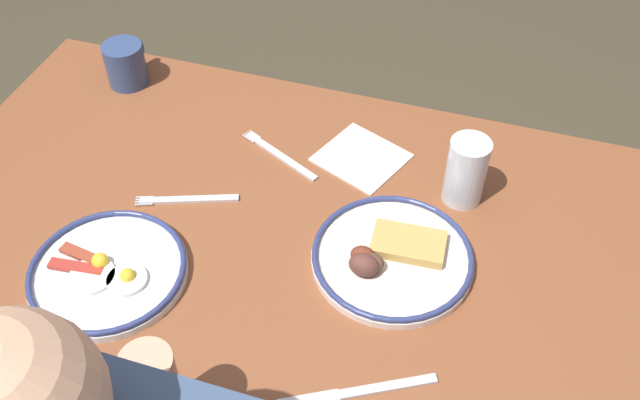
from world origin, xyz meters
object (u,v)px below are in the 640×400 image
(fork_near, at_px, (187,200))
(butter_knife, at_px, (358,392))
(plate_near_main, at_px, (391,257))
(plate_center_pancakes, at_px, (108,271))
(drinking_glass, at_px, (465,174))
(paper_napkin, at_px, (361,158))
(coffee_mug, at_px, (126,63))
(fork_far, at_px, (279,155))

(fork_near, distance_m, butter_knife, 0.48)
(plate_near_main, distance_m, plate_center_pancakes, 0.47)
(drinking_glass, relative_size, paper_napkin, 0.87)
(drinking_glass, xyz_separation_m, fork_near, (0.47, 0.16, -0.06))
(coffee_mug, distance_m, butter_knife, 0.88)
(plate_near_main, bearing_deg, drinking_glass, -114.72)
(paper_napkin, bearing_deg, fork_far, 15.50)
(fork_near, bearing_deg, coffee_mug, -47.26)
(butter_knife, bearing_deg, paper_napkin, -75.44)
(fork_far, height_order, butter_knife, same)
(fork_far, relative_size, butter_knife, 0.83)
(paper_napkin, relative_size, fork_far, 0.84)
(coffee_mug, xyz_separation_m, paper_napkin, (-0.54, 0.09, -0.05))
(plate_center_pancakes, relative_size, coffee_mug, 2.23)
(plate_near_main, xyz_separation_m, fork_far, (0.27, -0.19, -0.01))
(fork_far, bearing_deg, coffee_mug, -18.25)
(paper_napkin, distance_m, fork_near, 0.34)
(plate_center_pancakes, height_order, butter_knife, plate_center_pancakes)
(plate_center_pancakes, distance_m, butter_knife, 0.45)
(plate_near_main, height_order, paper_napkin, plate_near_main)
(butter_knife, bearing_deg, fork_far, -57.69)
(coffee_mug, relative_size, fork_far, 0.65)
(fork_far, bearing_deg, plate_near_main, 144.60)
(fork_near, bearing_deg, drinking_glass, -161.25)
(fork_near, xyz_separation_m, butter_knife, (-0.40, 0.28, -0.00))
(fork_near, height_order, fork_far, same)
(plate_center_pancakes, xyz_separation_m, fork_near, (-0.05, -0.20, -0.01))
(plate_center_pancakes, bearing_deg, coffee_mug, -65.68)
(coffee_mug, relative_size, paper_napkin, 0.78)
(butter_knife, bearing_deg, plate_near_main, -87.47)
(fork_near, xyz_separation_m, fork_far, (-0.12, -0.16, -0.00))
(plate_near_main, height_order, fork_near, plate_near_main)
(coffee_mug, bearing_deg, paper_napkin, 170.97)
(drinking_glass, height_order, fork_near, drinking_glass)
(fork_far, bearing_deg, butter_knife, 122.31)
(paper_napkin, bearing_deg, drinking_glass, 167.43)
(paper_napkin, height_order, fork_far, fork_far)
(plate_center_pancakes, xyz_separation_m, coffee_mug, (0.22, -0.49, 0.03))
(plate_near_main, xyz_separation_m, drinking_glass, (-0.09, -0.19, 0.04))
(plate_near_main, bearing_deg, plate_center_pancakes, 21.14)
(plate_center_pancakes, bearing_deg, drinking_glass, -145.74)
(plate_near_main, bearing_deg, coffee_mug, -25.85)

